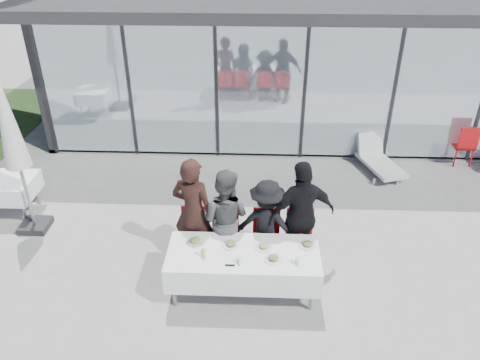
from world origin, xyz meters
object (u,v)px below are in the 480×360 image
dining_table (243,263)px  diner_d (301,216)px  diner_b (225,218)px  spare_table_left (11,188)px  plate_c (264,246)px  plate_extra (273,258)px  folded_eyeglasses (230,265)px  diner_c (267,224)px  plate_d (308,244)px  spare_chair_b (465,144)px  lounger (378,159)px  diner_chair_d (299,235)px  diner_a (193,212)px  diner_chair_b (225,233)px  market_umbrella (10,131)px  diner_chair_c (266,234)px  plate_a (195,241)px  plate_b (231,244)px  juice_bottle (203,253)px  diner_chair_a (195,232)px

dining_table → diner_d: (0.89, 0.70, 0.41)m
diner_b → diner_d: 1.22m
spare_table_left → plate_c: bearing=-21.2°
plate_extra → folded_eyeglasses: size_ratio=1.89×
diner_c → plate_d: (0.61, -0.51, 0.00)m
diner_d → spare_chair_b: size_ratio=1.94×
diner_d → lounger: diner_d is taller
diner_chair_d → diner_a: bearing=-178.5°
diner_chair_b → diner_c: (0.67, -0.05, 0.23)m
plate_d → lounger: 4.33m
folded_eyeglasses → market_umbrella: bearing=154.5°
diner_chair_c → diner_a: bearing=-177.8°
diner_chair_d → plate_c: bearing=-133.2°
market_umbrella → folded_eyeglasses: bearing=-25.5°
plate_a → diner_c: bearing=24.4°
plate_c → folded_eyeglasses: size_ratio=1.89×
diner_a → plate_b: 0.86m
dining_table → plate_d: 1.01m
diner_chair_c → diner_d: 0.68m
spare_chair_b → lounger: bearing=-172.1°
plate_a → spare_table_left: plate_a is taller
diner_chair_d → spare_table_left: diner_chair_d is taller
plate_a → market_umbrella: (-3.16, 1.26, 1.19)m
diner_c → diner_chair_c: bearing=-77.6°
dining_table → juice_bottle: 0.65m
diner_b → market_umbrella: size_ratio=0.58×
diner_chair_b → plate_d: bearing=-23.4°
diner_chair_a → diner_b: bearing=-5.2°
diner_chair_a → diner_c: bearing=-2.2°
juice_bottle → spare_chair_b: spare_chair_b is taller
diner_chair_b → juice_bottle: (-0.25, -0.87, 0.28)m
plate_c → plate_d: (0.66, 0.07, 0.00)m
spare_table_left → spare_chair_b: bearing=14.1°
diner_c → plate_a: 1.20m
spare_table_left → spare_chair_b: spare_chair_b is taller
lounger → plate_c: bearing=-123.5°
diner_a → plate_d: diner_a is taller
lounger → diner_chair_c: bearing=-127.7°
plate_b → diner_d: bearing=27.0°
plate_c → plate_d: same height
diner_chair_a → plate_d: diner_chair_a is taller
diner_chair_b → lounger: diner_chair_b is taller
diner_chair_a → plate_c: diner_chair_a is taller
diner_a → lounger: size_ratio=1.32×
diner_a → lounger: diner_a is taller
diner_chair_b → diner_chair_c: (0.67, 0.00, 0.00)m
juice_bottle → spare_table_left: juice_bottle is taller
diner_chair_a → plate_b: size_ratio=3.69×
diner_chair_c → plate_d: 0.86m
diner_chair_c → market_umbrella: bearing=170.3°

